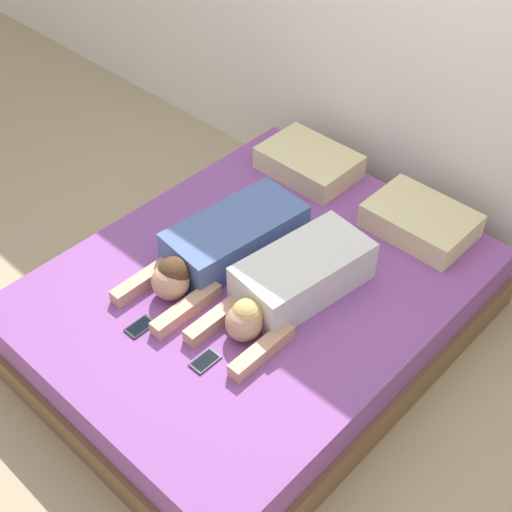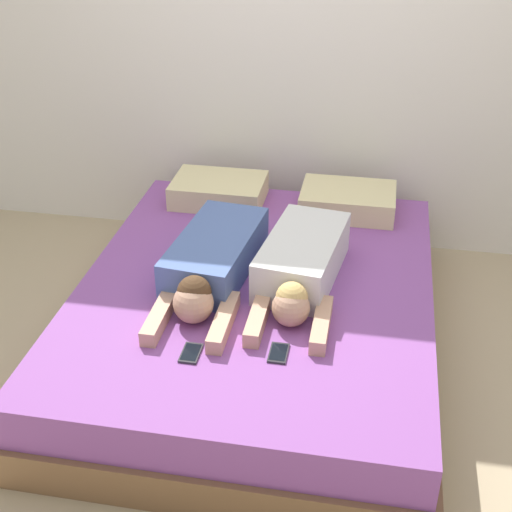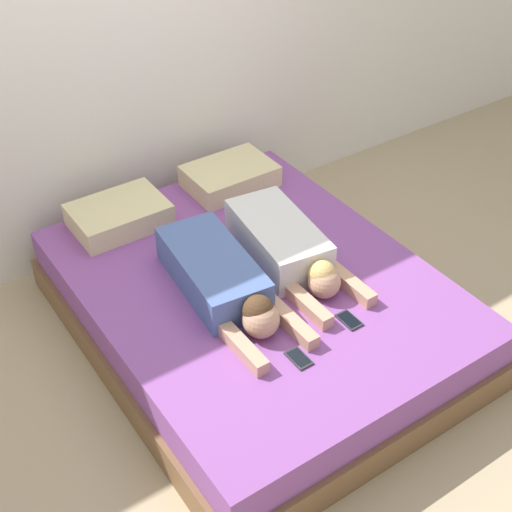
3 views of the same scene
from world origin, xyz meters
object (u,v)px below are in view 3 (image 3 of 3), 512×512
(person_left, at_px, (223,281))
(person_right, at_px, (286,247))
(pillow_head_left, at_px, (119,215))
(bed, at_px, (256,306))
(pillow_head_right, at_px, (230,176))
(cell_phone_right, at_px, (349,320))
(cell_phone_left, at_px, (299,358))

(person_left, relative_size, person_right, 1.08)
(pillow_head_left, bearing_deg, bed, -65.86)
(pillow_head_right, bearing_deg, cell_phone_right, -97.69)
(bed, xyz_separation_m, pillow_head_right, (0.38, 0.85, 0.27))
(person_left, bearing_deg, bed, 4.52)
(bed, bearing_deg, cell_phone_left, -105.62)
(person_left, xyz_separation_m, cell_phone_left, (0.05, -0.58, -0.09))
(person_left, bearing_deg, cell_phone_right, -51.40)
(bed, relative_size, cell_phone_left, 16.43)
(person_right, relative_size, cell_phone_left, 7.26)
(person_left, bearing_deg, person_right, 5.07)
(person_left, bearing_deg, pillow_head_left, 100.74)
(pillow_head_right, relative_size, person_left, 0.51)
(person_right, xyz_separation_m, cell_phone_right, (-0.02, -0.55, -0.10))
(person_right, bearing_deg, cell_phone_left, -121.51)
(person_left, distance_m, person_right, 0.43)
(pillow_head_left, distance_m, pillow_head_right, 0.76)
(pillow_head_left, height_order, person_left, person_left)
(pillow_head_right, bearing_deg, person_left, -124.57)
(pillow_head_right, bearing_deg, bed, -114.14)
(cell_phone_left, height_order, cell_phone_right, same)
(bed, bearing_deg, cell_phone_right, -69.92)
(pillow_head_left, distance_m, person_right, 1.02)
(pillow_head_right, xyz_separation_m, cell_phone_right, (-0.19, -1.38, -0.06))
(pillow_head_left, relative_size, person_right, 0.55)
(bed, xyz_separation_m, cell_phone_right, (0.19, -0.53, 0.21))
(pillow_head_left, xyz_separation_m, cell_phone_right, (0.58, -1.38, -0.06))
(cell_phone_left, relative_size, cell_phone_right, 1.00)
(pillow_head_right, relative_size, person_right, 0.55)
(pillow_head_right, bearing_deg, pillow_head_left, 180.00)
(cell_phone_left, bearing_deg, pillow_head_right, 69.27)
(pillow_head_right, height_order, cell_phone_right, pillow_head_right)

